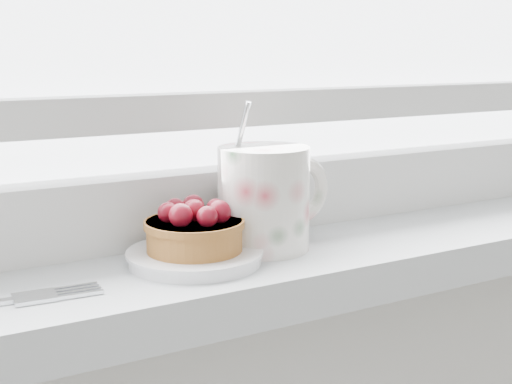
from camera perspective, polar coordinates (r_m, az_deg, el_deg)
saucer at (r=0.65m, az=-4.92°, el=-5.18°), size 0.12×0.12×0.01m
raspberry_tart at (r=0.64m, az=-4.95°, el=-2.96°), size 0.09×0.09×0.05m
floral_mug at (r=0.68m, az=0.84°, el=-0.30°), size 0.13×0.10×0.14m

